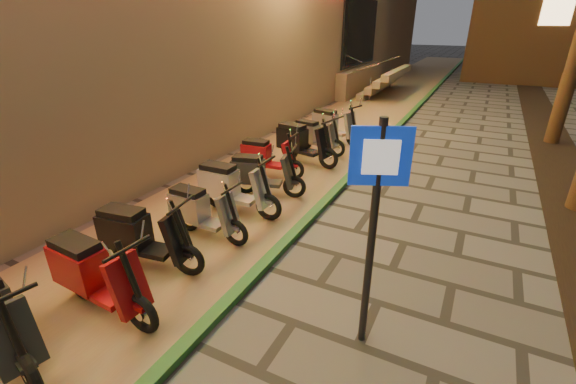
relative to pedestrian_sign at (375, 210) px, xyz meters
The scene contains 12 objects.
parking_strip 9.06m from the pedestrian_sign, 112.69° to the left, with size 3.40×60.00×0.01m, color #8C7251.
green_curb 8.55m from the pedestrian_sign, 101.92° to the left, with size 0.18×60.00×0.10m, color #225D27.
pedestrian_sign is the anchor object (origin of this frame).
scooter_4 3.52m from the pedestrian_sign, 162.25° to the right, with size 1.71×0.60×1.21m.
scooter_5 3.59m from the pedestrian_sign, behind, with size 1.68×0.68×1.18m.
scooter_6 3.57m from the pedestrian_sign, 161.60° to the left, with size 1.52×0.53×1.07m.
scooter_7 3.99m from the pedestrian_sign, 147.77° to the left, with size 1.70×0.60×1.20m.
scooter_8 4.47m from the pedestrian_sign, 136.84° to the left, with size 1.57×0.79×1.11m.
scooter_9 5.51m from the pedestrian_sign, 132.09° to the left, with size 1.55×0.57×1.09m.
scooter_10 6.24m from the pedestrian_sign, 122.04° to the left, with size 1.78×0.78×1.25m.
scooter_11 7.06m from the pedestrian_sign, 118.18° to the left, with size 1.57×0.66×1.10m.
scooter_12 8.03m from the pedestrian_sign, 113.77° to the left, with size 1.71×0.88×1.21m.
Camera 1 is at (1.61, -1.63, 3.42)m, focal length 24.00 mm.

